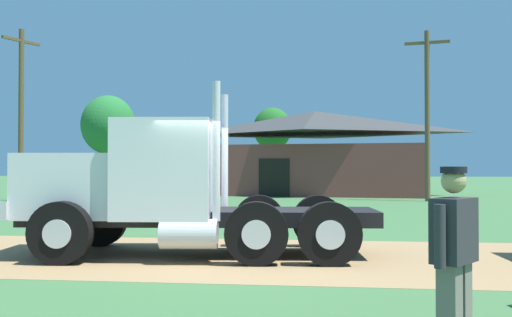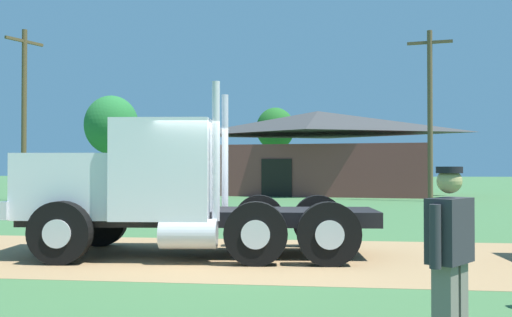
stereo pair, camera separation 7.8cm
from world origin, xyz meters
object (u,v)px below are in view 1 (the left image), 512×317
at_px(shed_building, 315,154).
at_px(utility_pole_near, 21,110).
at_px(truck_foreground_white, 158,189).
at_px(utility_pole_far, 427,111).
at_px(visitor_walking_mid, 454,251).

xyz_separation_m(shed_building, utility_pole_near, (-14.89, -8.54, 2.08)).
height_order(truck_foreground_white, utility_pole_far, utility_pole_far).
distance_m(shed_building, utility_pole_far, 8.92).
bearing_deg(utility_pole_far, visitor_walking_mid, -100.09).
distance_m(visitor_walking_mid, shed_building, 30.31).
height_order(visitor_walking_mid, shed_building, shed_building).
bearing_deg(truck_foreground_white, visitor_walking_mid, -50.74).
bearing_deg(visitor_walking_mid, utility_pole_near, 127.03).
height_order(truck_foreground_white, utility_pole_near, utility_pole_near).
bearing_deg(utility_pole_far, utility_pole_near, -174.59).
xyz_separation_m(visitor_walking_mid, utility_pole_far, (4.20, 23.63, 3.63)).
xyz_separation_m(shed_building, utility_pole_far, (5.67, -6.60, 1.98)).
relative_size(truck_foreground_white, utility_pole_far, 0.81).
xyz_separation_m(truck_foreground_white, utility_pole_far, (8.52, 18.36, 3.30)).
distance_m(truck_foreground_white, visitor_walking_mid, 6.83).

